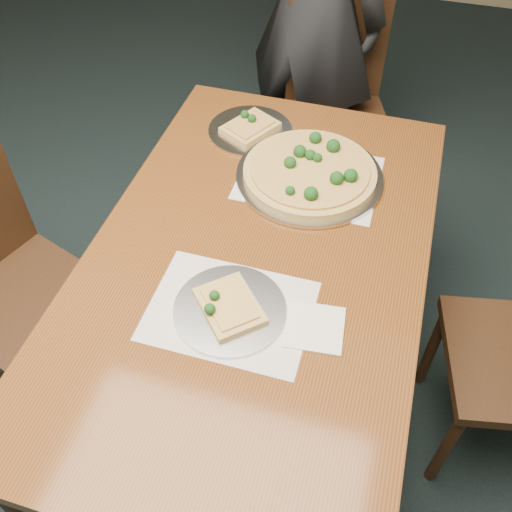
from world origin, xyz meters
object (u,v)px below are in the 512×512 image
(dining_table, at_px, (256,278))
(chair_left, at_px, (2,275))
(chair_far, at_px, (337,101))
(pizza_pan, at_px, (311,172))
(diner, at_px, (314,5))
(slice_plate_far, at_px, (250,129))
(slice_plate_near, at_px, (229,308))

(dining_table, relative_size, chair_left, 1.65)
(chair_far, bearing_deg, pizza_pan, -107.25)
(chair_far, xyz_separation_m, diner, (-0.15, 0.10, 0.35))
(diner, bearing_deg, pizza_pan, 124.32)
(chair_far, bearing_deg, slice_plate_far, -128.15)
(chair_left, bearing_deg, pizza_pan, -43.74)
(diner, xyz_separation_m, slice_plate_far, (-0.05, -0.73, -0.10))
(slice_plate_near, bearing_deg, dining_table, 86.44)
(chair_left, bearing_deg, diner, -7.91)
(dining_table, xyz_separation_m, chair_left, (-0.81, -0.10, -0.14))
(diner, distance_m, pizza_pan, 0.93)
(chair_left, height_order, pizza_pan, chair_left)
(pizza_pan, bearing_deg, diner, 102.21)
(dining_table, relative_size, slice_plate_near, 5.36)
(chair_left, height_order, slice_plate_far, chair_left)
(slice_plate_far, bearing_deg, dining_table, -71.61)
(dining_table, relative_size, chair_far, 1.65)
(dining_table, xyz_separation_m, pizza_pan, (0.07, 0.35, 0.12))
(dining_table, height_order, chair_far, chair_far)
(pizza_pan, distance_m, slice_plate_near, 0.55)
(dining_table, height_order, slice_plate_far, slice_plate_far)
(chair_far, distance_m, slice_plate_near, 1.37)
(dining_table, distance_m, slice_plate_far, 0.57)
(slice_plate_far, bearing_deg, pizza_pan, -35.76)
(chair_far, bearing_deg, dining_table, -111.68)
(chair_left, xyz_separation_m, slice_plate_far, (0.63, 0.63, 0.25))
(chair_far, relative_size, diner, 0.53)
(diner, relative_size, pizza_pan, 3.85)
(dining_table, bearing_deg, chair_far, 88.96)
(dining_table, bearing_deg, chair_left, -172.71)
(chair_left, relative_size, diner, 0.53)
(dining_table, distance_m, pizza_pan, 0.38)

